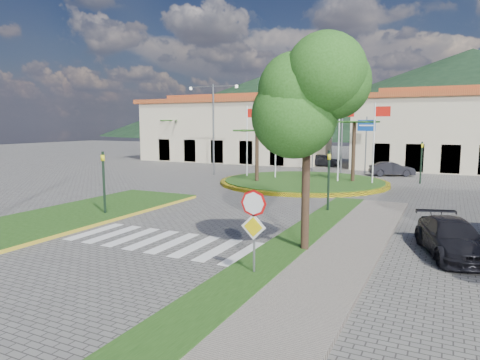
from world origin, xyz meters
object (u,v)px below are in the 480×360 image
at_px(roundabout_island, 303,181).
at_px(deciduous_tree, 307,105).
at_px(car_dark_b, 392,169).
at_px(car_dark_a, 322,160).
at_px(car_side_right, 452,238).
at_px(white_van, 271,159).
at_px(stop_sign, 254,219).

bearing_deg(roundabout_island, deciduous_tree, -72.09).
height_order(deciduous_tree, car_dark_b, deciduous_tree).
bearing_deg(car_dark_a, roundabout_island, -171.79).
relative_size(car_dark_b, car_side_right, 0.88).
bearing_deg(white_van, car_side_right, -153.12).
bearing_deg(deciduous_tree, car_dark_b, 90.15).
relative_size(car_dark_a, car_side_right, 0.93).
distance_m(car_dark_b, car_side_right, 23.65).
height_order(stop_sign, white_van, stop_sign).
height_order(white_van, car_dark_a, white_van).
relative_size(roundabout_island, white_van, 2.58).
xyz_separation_m(white_van, car_side_right, (18.15, -28.15, -0.06)).
xyz_separation_m(deciduous_tree, white_van, (-13.50, 30.15, -4.49)).
relative_size(stop_sign, car_dark_a, 0.66).
relative_size(roundabout_island, car_dark_a, 3.18).
relative_size(roundabout_island, deciduous_tree, 1.87).
bearing_deg(roundabout_island, car_side_right, -55.92).
bearing_deg(car_dark_b, car_side_right, 169.36).
bearing_deg(car_dark_a, white_van, 97.11).
relative_size(roundabout_island, stop_sign, 4.79).
bearing_deg(car_side_right, car_dark_b, 84.36).
bearing_deg(car_dark_b, roundabout_island, 124.28).
height_order(deciduous_tree, car_dark_a, deciduous_tree).
distance_m(stop_sign, car_side_right, 7.37).
height_order(stop_sign, deciduous_tree, deciduous_tree).
bearing_deg(car_dark_b, deciduous_tree, 158.01).
height_order(roundabout_island, car_side_right, roundabout_island).
bearing_deg(white_van, stop_sign, -164.69).
height_order(deciduous_tree, car_side_right, deciduous_tree).
distance_m(stop_sign, deciduous_tree, 4.59).
distance_m(roundabout_island, white_van, 15.40).
distance_m(roundabout_island, stop_sign, 20.69).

